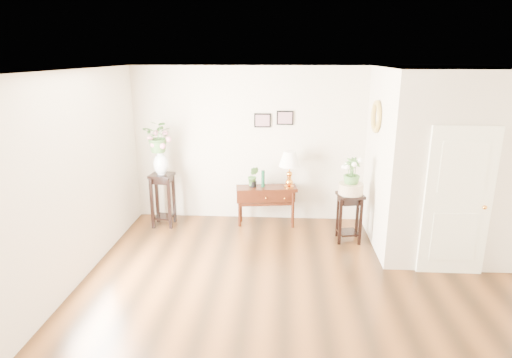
# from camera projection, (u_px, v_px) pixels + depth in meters

# --- Properties ---
(floor) EXTENTS (6.00, 5.50, 0.02)m
(floor) POSITION_uv_depth(u_px,v_px,m) (302.00, 297.00, 5.47)
(floor) COLOR #5E3415
(floor) RESTS_ON ground
(ceiling) EXTENTS (6.00, 5.50, 0.02)m
(ceiling) POSITION_uv_depth(u_px,v_px,m) (310.00, 72.00, 4.69)
(ceiling) COLOR white
(ceiling) RESTS_ON ground
(wall_back) EXTENTS (6.00, 0.02, 2.80)m
(wall_back) POSITION_uv_depth(u_px,v_px,m) (298.00, 145.00, 7.71)
(wall_back) COLOR beige
(wall_back) RESTS_ON ground
(wall_front) EXTENTS (6.00, 0.02, 2.80)m
(wall_front) POSITION_uv_depth(u_px,v_px,m) (329.00, 342.00, 2.45)
(wall_front) COLOR beige
(wall_front) RESTS_ON ground
(wall_left) EXTENTS (0.02, 5.50, 2.80)m
(wall_left) POSITION_uv_depth(u_px,v_px,m) (61.00, 188.00, 5.26)
(wall_left) COLOR beige
(wall_left) RESTS_ON ground
(partition) EXTENTS (1.80, 1.95, 2.80)m
(partition) POSITION_uv_depth(u_px,v_px,m) (436.00, 160.00, 6.65)
(partition) COLOR beige
(partition) RESTS_ON floor
(door) EXTENTS (0.90, 0.05, 2.10)m
(door) POSITION_uv_depth(u_px,v_px,m) (458.00, 203.00, 5.79)
(door) COLOR white
(door) RESTS_ON floor
(art_print_left) EXTENTS (0.30, 0.02, 0.25)m
(art_print_left) POSITION_uv_depth(u_px,v_px,m) (263.00, 120.00, 7.61)
(art_print_left) COLOR black
(art_print_left) RESTS_ON wall_back
(art_print_right) EXTENTS (0.30, 0.02, 0.25)m
(art_print_right) POSITION_uv_depth(u_px,v_px,m) (285.00, 118.00, 7.57)
(art_print_right) COLOR black
(art_print_right) RESTS_ON wall_back
(wall_ornament) EXTENTS (0.07, 0.51, 0.51)m
(wall_ornament) POSITION_uv_depth(u_px,v_px,m) (376.00, 117.00, 6.65)
(wall_ornament) COLOR gold
(wall_ornament) RESTS_ON partition
(console_table) EXTENTS (1.11, 0.50, 0.71)m
(console_table) POSITION_uv_depth(u_px,v_px,m) (266.00, 206.00, 7.70)
(console_table) COLOR #341809
(console_table) RESTS_ON floor
(table_lamp) EXTENTS (0.45, 0.45, 0.66)m
(table_lamp) POSITION_uv_depth(u_px,v_px,m) (289.00, 168.00, 7.48)
(table_lamp) COLOR orange
(table_lamp) RESTS_ON console_table
(green_vase) EXTENTS (0.07, 0.07, 0.30)m
(green_vase) POSITION_uv_depth(u_px,v_px,m) (263.00, 178.00, 7.56)
(green_vase) COLOR #0F3C24
(green_vase) RESTS_ON console_table
(potted_plant) EXTENTS (0.21, 0.18, 0.36)m
(potted_plant) POSITION_uv_depth(u_px,v_px,m) (253.00, 177.00, 7.56)
(potted_plant) COLOR #427333
(potted_plant) RESTS_ON console_table
(plant_stand_a) EXTENTS (0.42, 0.42, 0.96)m
(plant_stand_a) POSITION_uv_depth(u_px,v_px,m) (163.00, 200.00, 7.65)
(plant_stand_a) COLOR black
(plant_stand_a) RESTS_ON floor
(porcelain_vase) EXTENTS (0.32, 0.32, 0.44)m
(porcelain_vase) POSITION_uv_depth(u_px,v_px,m) (161.00, 162.00, 7.45)
(porcelain_vase) COLOR white
(porcelain_vase) RESTS_ON plant_stand_a
(lily_arrangement) EXTENTS (0.58, 0.53, 0.56)m
(lily_arrangement) POSITION_uv_depth(u_px,v_px,m) (159.00, 136.00, 7.32)
(lily_arrangement) COLOR #427333
(lily_arrangement) RESTS_ON porcelain_vase
(plant_stand_b) EXTENTS (0.46, 0.46, 0.81)m
(plant_stand_b) POSITION_uv_depth(u_px,v_px,m) (349.00, 217.00, 7.02)
(plant_stand_b) COLOR black
(plant_stand_b) RESTS_ON floor
(ceramic_bowl) EXTENTS (0.44, 0.44, 0.18)m
(ceramic_bowl) POSITION_uv_depth(u_px,v_px,m) (351.00, 189.00, 6.88)
(ceramic_bowl) COLOR beige
(ceramic_bowl) RESTS_ON plant_stand_b
(narcissus) EXTENTS (0.29, 0.29, 0.47)m
(narcissus) POSITION_uv_depth(u_px,v_px,m) (352.00, 173.00, 6.81)
(narcissus) COLOR #427333
(narcissus) RESTS_ON ceramic_bowl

